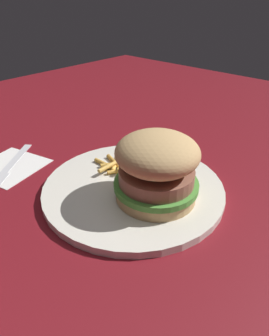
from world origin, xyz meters
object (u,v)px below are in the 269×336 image
(sandwich, at_px, (155,168))
(fork, at_px, (9,165))
(fries_pile, at_px, (120,163))
(napkin, at_px, (10,166))
(plate, at_px, (135,187))

(sandwich, height_order, fork, sandwich)
(fries_pile, relative_size, napkin, 0.93)
(fries_pile, distance_m, fork, 0.20)
(plate, xyz_separation_m, sandwich, (0.01, 0.04, 0.06))
(plate, xyz_separation_m, fries_pile, (-0.03, -0.06, 0.01))
(plate, height_order, fork, plate)
(plate, xyz_separation_m, napkin, (0.10, -0.22, -0.01))
(napkin, height_order, fork, fork)
(sandwich, distance_m, fries_pile, 0.12)
(plate, relative_size, napkin, 2.57)
(plate, distance_m, fork, 0.24)
(fork, bearing_deg, plate, 114.29)
(fries_pile, distance_m, napkin, 0.20)
(fries_pile, height_order, fork, fries_pile)
(plate, bearing_deg, sandwich, 82.62)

